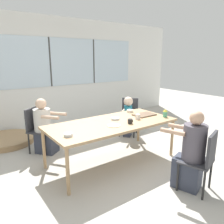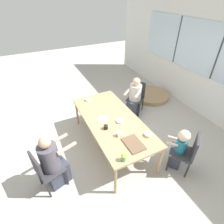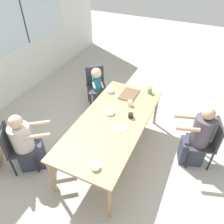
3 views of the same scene
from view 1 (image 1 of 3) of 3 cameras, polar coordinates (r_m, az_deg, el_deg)
name	(u,v)px [view 1 (image 1 of 3)]	position (r m, az deg, el deg)	size (l,w,h in m)	color
ground_plane	(112,161)	(3.96, 0.00, -12.68)	(16.00, 16.00, 0.00)	#B2ADA3
wall_back_with_windows	(50,72)	(5.97, -15.84, 10.07)	(8.40, 0.08, 2.80)	silver
dining_table	(112,125)	(3.70, 0.00, -3.39)	(2.18, 1.01, 0.72)	tan
chair_for_woman_green_shirt	(37,126)	(4.41, -19.06, -3.52)	(0.56, 0.56, 0.85)	#333338
chair_for_man_blue_shirt	(203,157)	(3.16, 22.78, -10.82)	(0.50, 0.50, 0.85)	#333338
chair_for_toddler	(129,113)	(5.16, 4.52, -0.29)	(0.56, 0.56, 0.85)	#333338
person_woman_green_shirt	(45,129)	(4.33, -17.21, -4.22)	(0.58, 0.63, 1.05)	#333847
person_man_blue_shirt	(191,154)	(3.20, 19.87, -10.37)	(0.45, 0.61, 1.11)	#333847
person_toddler	(128,116)	(5.02, 4.17, -1.03)	(0.37, 0.35, 0.92)	#333847
food_tray_dark	(144,115)	(4.19, 8.42, -0.69)	(0.40, 0.28, 0.02)	brown
coffee_mug	(130,121)	(3.63, 4.78, -2.42)	(0.09, 0.08, 0.08)	black
sippy_cup	(165,113)	(4.12, 13.70, -0.25)	(0.08, 0.08, 0.15)	#4CA57F
milk_carton_small	(138,117)	(3.90, 6.74, -1.20)	(0.07, 0.07, 0.09)	silver
bowl_white_shallow	(68,135)	(3.11, -11.36, -5.85)	(0.12, 0.12, 0.04)	silver
bowl_cereal	(115,119)	(3.85, 0.84, -1.73)	(0.15, 0.15, 0.04)	silver
bowl_fruit	(130,111)	(4.39, 4.73, 0.29)	(0.13, 0.13, 0.05)	silver
plate_tortillas	(114,125)	(3.51, 0.49, -3.52)	(0.22, 0.22, 0.01)	beige
folded_table_stack	(6,140)	(5.24, -25.87, -6.61)	(1.15, 1.15, 0.12)	tan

